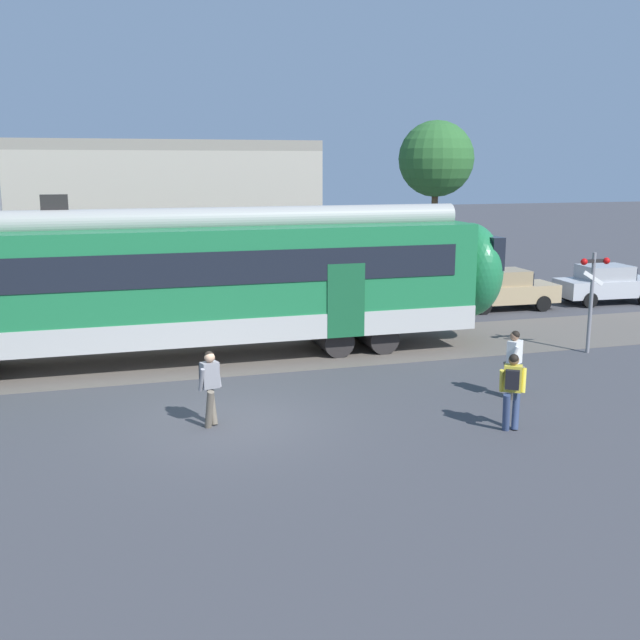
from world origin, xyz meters
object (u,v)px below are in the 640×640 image
pedestrian_grey (210,382)px  parked_car_tan (504,289)px  parked_car_silver (606,284)px  crossing_signal (593,286)px  pedestrian_white (514,359)px  pedestrian_yellow (512,385)px

pedestrian_grey → parked_car_tan: bearing=38.1°
parked_car_tan → parked_car_silver: size_ratio=0.99×
pedestrian_grey → crossing_signal: bearing=15.3°
crossing_signal → pedestrian_white: bearing=-143.7°
pedestrian_grey → crossing_signal: crossing_signal is taller
pedestrian_grey → crossing_signal: size_ratio=0.56×
pedestrian_white → crossing_signal: 5.64m
pedestrian_white → parked_car_silver: 14.36m
pedestrian_grey → pedestrian_white: same height
crossing_signal → pedestrian_yellow: bearing=-137.2°
pedestrian_yellow → parked_car_tan: size_ratio=0.41×
pedestrian_grey → parked_car_tan: (12.78, 10.02, -0.21)m
pedestrian_yellow → parked_car_silver: 16.62m
pedestrian_grey → parked_car_silver: pedestrian_grey is taller
parked_car_silver → crossing_signal: 9.00m
pedestrian_yellow → pedestrian_grey: bearing=161.1°
pedestrian_yellow → pedestrian_white: size_ratio=1.00×
parked_car_tan → parked_car_silver: same height
parked_car_silver → pedestrian_grey: bearing=-150.1°
parked_car_silver → crossing_signal: (-5.73, -6.83, 1.23)m
pedestrian_yellow → pedestrian_white: same height
pedestrian_white → pedestrian_grey: bearing=179.3°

